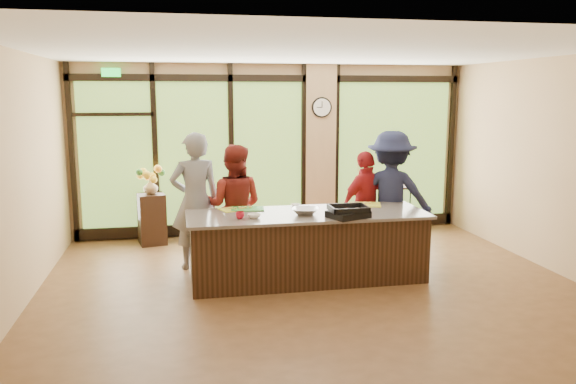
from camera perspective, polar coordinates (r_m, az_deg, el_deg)
name	(u,v)px	position (r m, az deg, el deg)	size (l,w,h in m)	color
floor	(312,286)	(7.46, 2.47, -9.52)	(7.00, 7.00, 0.00)	brown
ceiling	(314,51)	(7.06, 2.65, 14.11)	(7.00, 7.00, 0.00)	white
back_wall	(273,150)	(10.03, -1.51, 4.30)	(7.00, 7.00, 0.00)	tan
left_wall	(16,181)	(7.15, -25.87, 1.00)	(6.00, 6.00, 0.00)	tan
right_wall	(559,166)	(8.63, 25.79, 2.39)	(6.00, 6.00, 0.00)	tan
window_wall	(283,156)	(10.02, -0.54, 3.70)	(6.90, 0.12, 3.00)	tan
island_base	(307,248)	(7.61, 1.96, -5.66)	(3.10, 1.00, 0.88)	#321C10
countertop	(307,214)	(7.50, 1.98, -2.27)	(3.20, 1.10, 0.04)	slate
wall_clock	(322,107)	(10.03, 3.45, 8.58)	(0.36, 0.04, 0.36)	black
cook_left	(195,201)	(8.09, -9.39, -0.91)	(0.72, 0.47, 1.96)	slate
cook_midleft	(234,206)	(8.15, -5.50, -1.41)	(0.86, 0.67, 1.78)	maroon
cook_midright	(366,206)	(8.53, 7.92, -1.38)	(0.97, 0.40, 1.65)	maroon
cook_right	(391,196)	(8.57, 10.39, -0.38)	(1.26, 0.72, 1.95)	#181C36
roasting_pan	(348,214)	(7.25, 6.13, -2.26)	(0.48, 0.37, 0.08)	black
mixing_bowl	(305,211)	(7.39, 1.75, -1.96)	(0.35, 0.35, 0.09)	silver
cutting_board_left	(247,209)	(7.74, -4.14, -1.70)	(0.45, 0.33, 0.01)	#31832F
cutting_board_center	(235,209)	(7.73, -5.44, -1.75)	(0.38, 0.29, 0.01)	gold
cutting_board_right	(365,204)	(8.09, 7.83, -1.27)	(0.44, 0.33, 0.01)	gold
prep_bowl_near	(254,216)	(7.18, -3.47, -2.45)	(0.17, 0.17, 0.05)	white
prep_bowl_mid	(333,210)	(7.59, 4.58, -1.85)	(0.12, 0.12, 0.04)	white
prep_bowl_far	(296,205)	(7.94, 0.77, -1.32)	(0.12, 0.12, 0.03)	white
red_ramekin	(240,215)	(7.16, -4.89, -2.37)	(0.11, 0.11, 0.09)	#AE1127
flower_stand	(152,219)	(9.64, -13.65, -2.69)	(0.42, 0.42, 0.85)	#321C10
flower_vase	(151,187)	(9.54, -13.79, 0.53)	(0.24, 0.24, 0.25)	olive
bar_cart	(389,202)	(10.16, 10.22, -1.03)	(0.75, 0.50, 0.96)	#321C10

